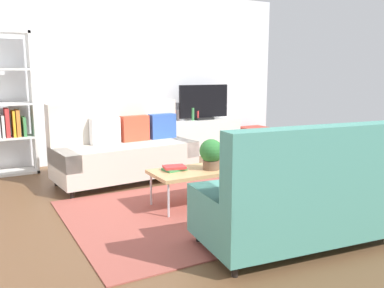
{
  "coord_description": "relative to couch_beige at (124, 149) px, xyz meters",
  "views": [
    {
      "loc": [
        -2.34,
        -4.07,
        1.52
      ],
      "look_at": [
        0.01,
        0.21,
        0.65
      ],
      "focal_mm": 38.18,
      "sensor_mm": 36.0,
      "label": 1
    }
  ],
  "objects": [
    {
      "name": "tv",
      "position": [
        1.96,
        1.15,
        0.5
      ],
      "size": [
        1.0,
        0.2,
        0.64
      ],
      "color": "black",
      "rests_on": "tv_console"
    },
    {
      "name": "bottle_0",
      "position": [
        1.72,
        1.13,
        0.3
      ],
      "size": [
        0.06,
        0.06,
        0.23
      ],
      "primitive_type": "cylinder",
      "color": "#3F8C4C",
      "rests_on": "tv_console"
    },
    {
      "name": "vase_0",
      "position": [
        1.38,
        1.22,
        0.28
      ],
      "size": [
        0.09,
        0.09,
        0.19
      ],
      "primitive_type": "cylinder",
      "color": "#B24C4C",
      "rests_on": "tv_console"
    },
    {
      "name": "potted_plant",
      "position": [
        0.51,
        -1.49,
        0.16
      ],
      "size": [
        0.27,
        0.27,
        0.35
      ],
      "color": "brown",
      "rests_on": "coffee_table"
    },
    {
      "name": "bottle_1",
      "position": [
        1.83,
        1.13,
        0.27
      ],
      "size": [
        0.04,
        0.04,
        0.17
      ],
      "primitive_type": "cylinder",
      "color": "red",
      "rests_on": "tv_console"
    },
    {
      "name": "area_rug",
      "position": [
        0.34,
        -1.62,
        -0.45
      ],
      "size": [
        2.9,
        2.2,
        0.01
      ],
      "primitive_type": "cube",
      "color": "#9E4C42",
      "rests_on": "ground_plane"
    },
    {
      "name": "coffee_table",
      "position": [
        0.39,
        -1.42,
        -0.06
      ],
      "size": [
        1.1,
        0.56,
        0.42
      ],
      "color": "tan",
      "rests_on": "ground_plane"
    },
    {
      "name": "tv_console",
      "position": [
        1.96,
        1.17,
        -0.13
      ],
      "size": [
        1.4,
        0.44,
        0.64
      ],
      "primitive_type": "cube",
      "color": "silver",
      "rests_on": "ground_plane"
    },
    {
      "name": "couch_green",
      "position": [
        0.67,
        -2.84,
        -0.01
      ],
      "size": [
        1.98,
        1.04,
        1.1
      ],
      "rotation": [
        0.0,
        0.0,
        -0.11
      ],
      "color": "teal",
      "rests_on": "ground_plane"
    },
    {
      "name": "vase_1",
      "position": [
        1.53,
        1.22,
        0.28
      ],
      "size": [
        0.13,
        0.13,
        0.19
      ],
      "primitive_type": "cylinder",
      "color": "silver",
      "rests_on": "tv_console"
    },
    {
      "name": "table_book_0",
      "position": [
        0.12,
        -1.33,
        -0.02
      ],
      "size": [
        0.26,
        0.21,
        0.02
      ],
      "primitive_type": "cube",
      "rotation": [
        0.0,
        0.0,
        0.11
      ],
      "color": "#3F8C4C",
      "rests_on": "coffee_table"
    },
    {
      "name": "table_book_1",
      "position": [
        0.12,
        -1.33,
        0.01
      ],
      "size": [
        0.27,
        0.22,
        0.03
      ],
      "primitive_type": "cube",
      "rotation": [
        0.0,
        0.0,
        -0.2
      ],
      "color": "red",
      "rests_on": "table_book_0"
    },
    {
      "name": "storage_trunk",
      "position": [
        3.06,
        1.07,
        -0.23
      ],
      "size": [
        0.52,
        0.4,
        0.44
      ],
      "primitive_type": "cube",
      "color": "#B2382D",
      "rests_on": "ground_plane"
    },
    {
      "name": "ground_plane",
      "position": [
        0.48,
        -1.29,
        -0.45
      ],
      "size": [
        7.68,
        7.68,
        0.0
      ],
      "primitive_type": "plane",
      "color": "brown"
    },
    {
      "name": "wall_far",
      "position": [
        0.48,
        1.51,
        1.0
      ],
      "size": [
        6.4,
        0.12,
        2.9
      ],
      "primitive_type": "cube",
      "color": "silver",
      "rests_on": "ground_plane"
    },
    {
      "name": "couch_beige",
      "position": [
        0.0,
        0.0,
        0.0
      ],
      "size": [
        1.96,
        1.0,
        1.1
      ],
      "rotation": [
        0.0,
        0.0,
        3.23
      ],
      "color": "beige",
      "rests_on": "ground_plane"
    }
  ]
}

